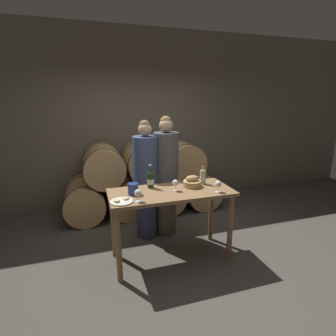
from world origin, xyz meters
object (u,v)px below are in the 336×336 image
(wine_bottle_red, at_px, (151,180))
(blue_crock, at_px, (133,188))
(wine_bottle_white, at_px, (203,177))
(bread_basket, at_px, (192,182))
(tasting_table, at_px, (171,202))
(wine_glass_far_left, at_px, (138,193))
(person_right, at_px, (166,176))
(wine_glass_left, at_px, (175,183))
(person_left, at_px, (146,180))
(cheese_plate, at_px, (122,201))
(wine_glass_center, at_px, (218,184))

(wine_bottle_red, relative_size, blue_crock, 2.27)
(wine_bottle_white, distance_m, bread_basket, 0.19)
(tasting_table, relative_size, wine_glass_far_left, 10.75)
(person_right, height_order, wine_glass_far_left, person_right)
(blue_crock, relative_size, wine_glass_left, 0.94)
(person_left, xyz_separation_m, wine_bottle_white, (0.63, -0.52, 0.14))
(blue_crock, bearing_deg, cheese_plate, -129.32)
(wine_bottle_white, distance_m, blue_crock, 0.93)
(cheese_plate, relative_size, wine_glass_far_left, 1.77)
(cheese_plate, relative_size, wine_glass_left, 1.77)
(tasting_table, xyz_separation_m, wine_glass_left, (0.05, -0.01, 0.24))
(person_left, bearing_deg, wine_glass_left, -72.46)
(wine_glass_far_left, bearing_deg, cheese_plate, 167.24)
(person_left, distance_m, wine_glass_left, 0.71)
(tasting_table, distance_m, wine_bottle_white, 0.54)
(bread_basket, bearing_deg, wine_bottle_red, 167.60)
(wine_glass_center, bearing_deg, blue_crock, 166.91)
(person_left, height_order, wine_glass_far_left, person_left)
(tasting_table, xyz_separation_m, wine_bottle_white, (0.47, 0.13, 0.24))
(person_right, height_order, wine_bottle_red, person_right)
(person_left, distance_m, blue_crock, 0.71)
(wine_bottle_red, height_order, wine_bottle_white, wine_bottle_red)
(tasting_table, distance_m, person_left, 0.68)
(wine_bottle_white, height_order, wine_glass_center, wine_bottle_white)
(wine_bottle_white, relative_size, bread_basket, 1.25)
(tasting_table, distance_m, wine_glass_center, 0.60)
(wine_bottle_white, bearing_deg, person_right, 122.88)
(bread_basket, bearing_deg, wine_glass_left, -161.57)
(wine_bottle_red, bearing_deg, cheese_plate, -138.66)
(wine_bottle_red, xyz_separation_m, cheese_plate, (-0.41, -0.36, -0.09))
(tasting_table, relative_size, blue_crock, 11.38)
(blue_crock, distance_m, bread_basket, 0.75)
(blue_crock, distance_m, wine_glass_center, 0.99)
(bread_basket, bearing_deg, wine_bottle_white, 19.93)
(person_left, bearing_deg, person_right, 0.01)
(person_left, bearing_deg, wine_bottle_white, -39.34)
(wine_bottle_white, relative_size, wine_glass_far_left, 2.04)
(bread_basket, height_order, wine_glass_center, bread_basket)
(wine_bottle_white, distance_m, wine_glass_center, 0.34)
(person_left, xyz_separation_m, wine_glass_center, (0.67, -0.86, 0.14))
(tasting_table, bearing_deg, blue_crock, 177.40)
(wine_bottle_red, xyz_separation_m, wine_glass_left, (0.26, -0.19, -0.00))
(person_left, xyz_separation_m, wine_glass_left, (0.21, -0.66, 0.14))
(person_left, bearing_deg, cheese_plate, -118.75)
(person_right, relative_size, wine_glass_left, 12.68)
(wine_glass_center, bearing_deg, wine_glass_left, 157.58)
(person_right, distance_m, cheese_plate, 1.12)
(cheese_plate, bearing_deg, person_right, 47.77)
(blue_crock, bearing_deg, person_right, 46.92)
(wine_bottle_red, relative_size, bread_basket, 1.32)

